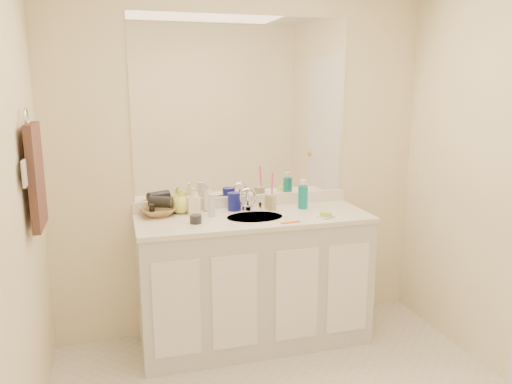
{
  "coord_description": "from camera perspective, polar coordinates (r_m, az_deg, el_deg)",
  "views": [
    {
      "loc": [
        -0.85,
        -2.0,
        1.72
      ],
      "look_at": [
        0.0,
        0.97,
        1.05
      ],
      "focal_mm": 35.0,
      "sensor_mm": 36.0,
      "label": 1
    }
  ],
  "objects": [
    {
      "name": "wall_back",
      "position": [
        3.44,
        -1.49,
        3.54
      ],
      "size": [
        2.6,
        0.02,
        2.4
      ],
      "primitive_type": "cube",
      "color": "#FCEFC5",
      "rests_on": "floor"
    },
    {
      "name": "vanity_cabinet",
      "position": [
        3.39,
        -0.24,
        -10.19
      ],
      "size": [
        1.5,
        0.55,
        0.85
      ],
      "primitive_type": "cube",
      "color": "silver",
      "rests_on": "floor"
    },
    {
      "name": "countertop",
      "position": [
        3.25,
        -0.24,
        -3.01
      ],
      "size": [
        1.52,
        0.57,
        0.03
      ],
      "primitive_type": "cube",
      "color": "white",
      "rests_on": "vanity_cabinet"
    },
    {
      "name": "backsplash",
      "position": [
        3.48,
        -1.41,
        -1.05
      ],
      "size": [
        1.52,
        0.03,
        0.08
      ],
      "primitive_type": "cube",
      "color": "white",
      "rests_on": "countertop"
    },
    {
      "name": "sink_basin",
      "position": [
        3.23,
        -0.15,
        -3.05
      ],
      "size": [
        0.37,
        0.37,
        0.02
      ],
      "primitive_type": "cylinder",
      "color": "#B2B09C",
      "rests_on": "countertop"
    },
    {
      "name": "faucet",
      "position": [
        3.38,
        -0.98,
        -1.18
      ],
      "size": [
        0.02,
        0.02,
        0.11
      ],
      "primitive_type": "cylinder",
      "color": "silver",
      "rests_on": "countertop"
    },
    {
      "name": "mirror",
      "position": [
        3.4,
        -1.5,
        9.53
      ],
      "size": [
        1.48,
        0.01,
        1.2
      ],
      "primitive_type": "cube",
      "color": "white",
      "rests_on": "wall_back"
    },
    {
      "name": "blue_mug",
      "position": [
        3.38,
        -2.5,
        -1.09
      ],
      "size": [
        0.11,
        0.11,
        0.12
      ],
      "primitive_type": "cylinder",
      "rotation": [
        0.0,
        0.0,
        -0.21
      ],
      "color": "navy",
      "rests_on": "countertop"
    },
    {
      "name": "tan_cup",
      "position": [
        3.4,
        1.68,
        -1.15
      ],
      "size": [
        0.08,
        0.08,
        0.11
      ],
      "primitive_type": "cylinder",
      "rotation": [
        0.0,
        0.0,
        -0.05
      ],
      "color": "tan",
      "rests_on": "countertop"
    },
    {
      "name": "toothbrush",
      "position": [
        3.38,
        1.85,
        0.45
      ],
      "size": [
        0.02,
        0.04,
        0.22
      ],
      "primitive_type": "cylinder",
      "rotation": [
        0.14,
        0.0,
        -0.15
      ],
      "color": "#FF43A0",
      "rests_on": "tan_cup"
    },
    {
      "name": "mouthwash_bottle",
      "position": [
        3.45,
        5.38,
        -0.57
      ],
      "size": [
        0.08,
        0.08,
        0.16
      ],
      "primitive_type": "cylinder",
      "rotation": [
        0.0,
        0.0,
        0.26
      ],
      "color": "#0B857D",
      "rests_on": "countertop"
    },
    {
      "name": "soap_dish",
      "position": [
        3.24,
        7.97,
        -2.8
      ],
      "size": [
        0.12,
        0.11,
        0.01
      ],
      "primitive_type": "cube",
      "rotation": [
        0.0,
        0.0,
        0.41
      ],
      "color": "silver",
      "rests_on": "countertop"
    },
    {
      "name": "green_soap",
      "position": [
        3.24,
        7.98,
        -2.48
      ],
      "size": [
        0.08,
        0.07,
        0.03
      ],
      "primitive_type": "cube",
      "rotation": [
        0.0,
        0.0,
        -0.3
      ],
      "color": "#B3E838",
      "rests_on": "soap_dish"
    },
    {
      "name": "orange_comb",
      "position": [
        3.1,
        3.97,
        -3.48
      ],
      "size": [
        0.13,
        0.04,
        0.01
      ],
      "primitive_type": "cube",
      "rotation": [
        0.0,
        0.0,
        0.11
      ],
      "color": "orange",
      "rests_on": "countertop"
    },
    {
      "name": "dark_jar",
      "position": [
        3.1,
        -6.9,
        -3.1
      ],
      "size": [
        0.08,
        0.08,
        0.05
      ],
      "primitive_type": "cylinder",
      "rotation": [
        0.0,
        0.0,
        0.04
      ],
      "color": "#232327",
      "rests_on": "countertop"
    },
    {
      "name": "extra_white_bottle",
      "position": [
        3.23,
        -5.1,
        -1.52
      ],
      "size": [
        0.05,
        0.05,
        0.15
      ],
      "primitive_type": "cylinder",
      "rotation": [
        0.0,
        0.0,
        0.04
      ],
      "color": "silver",
      "rests_on": "countertop"
    },
    {
      "name": "soap_bottle_white",
      "position": [
        3.38,
        -5.48,
        -0.6
      ],
      "size": [
        0.09,
        0.09,
        0.18
      ],
      "primitive_type": "imported",
      "rotation": [
        0.0,
        0.0,
        -0.44
      ],
      "color": "white",
      "rests_on": "countertop"
    },
    {
      "name": "soap_bottle_cream",
      "position": [
        3.32,
        -7.25,
        -0.98
      ],
      "size": [
        0.09,
        0.09,
        0.17
      ],
      "primitive_type": "imported",
      "rotation": [
        0.0,
        0.0,
        0.15
      ],
      "color": "#F9F2CB",
      "rests_on": "countertop"
    },
    {
      "name": "soap_bottle_yellow",
      "position": [
        3.34,
        -8.62,
        -1.07
      ],
      "size": [
        0.15,
        0.15,
        0.16
      ],
      "primitive_type": "imported",
      "rotation": [
        0.0,
        0.0,
        0.24
      ],
      "color": "#E6ED5C",
      "rests_on": "countertop"
    },
    {
      "name": "wicker_basket",
      "position": [
        3.31,
        -11.12,
        -2.21
      ],
      "size": [
        0.25,
        0.25,
        0.05
      ],
      "primitive_type": "imported",
      "rotation": [
        0.0,
        0.0,
        0.14
      ],
      "color": "olive",
      "rests_on": "countertop"
    },
    {
      "name": "hair_dryer",
      "position": [
        3.3,
        -10.81,
        -1.13
      ],
      "size": [
        0.17,
        0.13,
        0.07
      ],
      "primitive_type": "cylinder",
      "rotation": [
        0.0,
        1.57,
        -0.43
      ],
      "color": "black",
      "rests_on": "wicker_basket"
    },
    {
      "name": "towel_ring",
      "position": [
        2.81,
        -24.77,
        7.66
      ],
      "size": [
        0.01,
        0.11,
        0.11
      ],
      "primitive_type": "torus",
      "rotation": [
        0.0,
        1.57,
        0.0
      ],
      "color": "silver",
      "rests_on": "wall_left"
    },
    {
      "name": "hand_towel",
      "position": [
        2.84,
        -23.84,
        1.65
      ],
      "size": [
        0.04,
        0.32,
        0.55
      ],
      "primitive_type": "cube",
      "color": "#2F1D19",
      "rests_on": "towel_ring"
    },
    {
      "name": "switch_plate",
      "position": [
        2.64,
        -24.96,
        1.93
      ],
      "size": [
        0.01,
        0.08,
        0.13
      ],
      "primitive_type": "cube",
      "color": "silver",
      "rests_on": "wall_left"
    }
  ]
}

